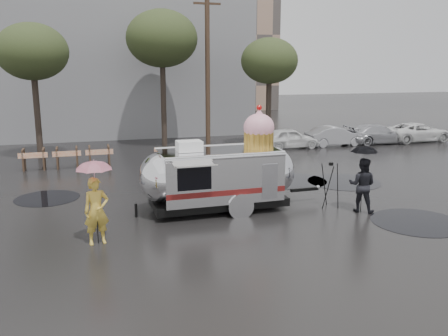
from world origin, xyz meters
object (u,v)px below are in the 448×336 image
object	(u,v)px
airstream_trailer	(221,173)
person_left	(97,211)
person_right	(362,185)
tripod	(330,180)

from	to	relation	value
airstream_trailer	person_left	world-z (taller)	airstream_trailer
airstream_trailer	person_right	world-z (taller)	airstream_trailer
person_left	person_right	world-z (taller)	person_left
person_left	person_right	xyz separation A→B (m)	(8.63, 0.51, -0.02)
person_left	person_right	bearing A→B (deg)	-6.21
airstream_trailer	person_right	xyz separation A→B (m)	(4.48, -1.58, -0.35)
person_right	tripod	size ratio (longest dim) A/B	1.14
person_right	airstream_trailer	bearing A→B (deg)	20.24
airstream_trailer	tripod	bearing A→B (deg)	-13.65
person_right	tripod	world-z (taller)	person_right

